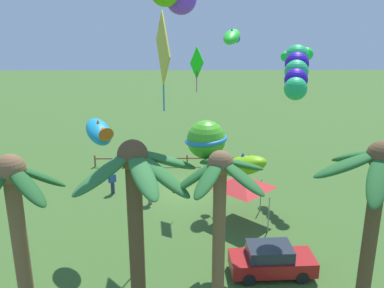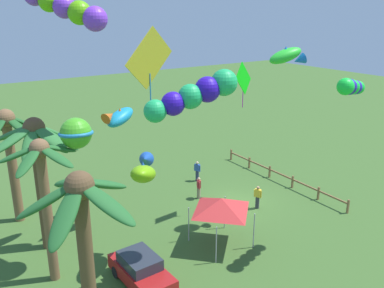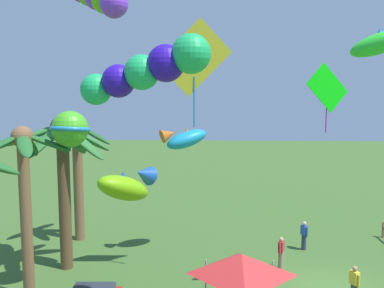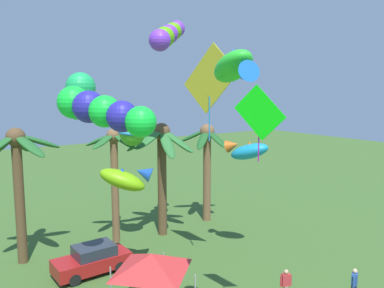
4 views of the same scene
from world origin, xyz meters
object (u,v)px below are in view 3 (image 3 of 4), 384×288
at_px(kite_diamond_2, 194,59).
at_px(kite_diamond_6, 327,89).
at_px(palm_tree_2, 77,153).
at_px(kite_fish_4, 184,138).
at_px(spectator_0, 281,253).
at_px(palm_tree_3, 63,155).
at_px(kite_fish_3, 383,44).
at_px(spectator_1, 304,235).
at_px(spectator_2, 354,285).
at_px(festival_tent, 242,264).
at_px(kite_ball_1, 70,129).
at_px(kite_tube_0, 148,70).
at_px(kite_fish_5, 127,186).
at_px(palm_tree_1, 24,174).

distance_m(kite_diamond_2, kite_diamond_6, 5.78).
relative_size(palm_tree_2, kite_fish_4, 2.57).
bearing_deg(kite_diamond_2, spectator_0, -73.81).
bearing_deg(palm_tree_3, kite_diamond_2, -97.21).
relative_size(kite_fish_3, kite_diamond_6, 0.88).
bearing_deg(spectator_1, spectator_2, -173.13).
height_order(festival_tent, kite_ball_1, kite_ball_1).
distance_m(spectator_2, kite_fish_4, 10.50).
bearing_deg(kite_diamond_6, palm_tree_2, 61.46).
bearing_deg(kite_ball_1, kite_fish_3, -100.35).
bearing_deg(palm_tree_3, kite_ball_1, -154.23).
xyz_separation_m(spectator_1, kite_tube_0, (-10.00, 7.01, 8.42)).
xyz_separation_m(kite_fish_3, kite_diamond_6, (2.22, 1.23, -1.47)).
xyz_separation_m(palm_tree_3, kite_fish_3, (-4.77, -12.88, 4.55)).
relative_size(spectator_0, kite_fish_5, 0.55).
height_order(spectator_0, festival_tent, festival_tent).
distance_m(palm_tree_2, kite_diamond_6, 14.46).
height_order(kite_ball_1, kite_fish_4, kite_ball_1).
height_order(palm_tree_1, spectator_1, palm_tree_1).
height_order(palm_tree_1, kite_fish_4, palm_tree_1).
height_order(palm_tree_2, festival_tent, palm_tree_2).
bearing_deg(spectator_1, palm_tree_2, 85.14).
height_order(spectator_1, kite_fish_3, kite_fish_3).
height_order(kite_tube_0, kite_ball_1, kite_tube_0).
distance_m(palm_tree_1, spectator_0, 12.43).
distance_m(kite_fish_4, kite_fish_5, 6.95).
bearing_deg(spectator_2, palm_tree_3, 76.99).
distance_m(festival_tent, kite_fish_4, 8.72).
xyz_separation_m(palm_tree_3, kite_fish_5, (-4.32, -3.92, -0.53)).
bearing_deg(kite_ball_1, spectator_0, -71.58).
bearing_deg(kite_fish_5, kite_diamond_2, -34.08).
bearing_deg(kite_fish_3, spectator_0, 24.59).
height_order(spectator_2, kite_tube_0, kite_tube_0).
bearing_deg(spectator_1, festival_tent, 153.93).
bearing_deg(kite_diamond_2, kite_diamond_6, -108.09).
bearing_deg(kite_fish_4, palm_tree_2, 73.85).
distance_m(spectator_0, kite_fish_5, 9.19).
distance_m(festival_tent, kite_fish_5, 5.08).
bearing_deg(spectator_0, kite_tube_0, 144.07).
relative_size(palm_tree_1, kite_fish_5, 2.49).
relative_size(spectator_2, kite_tube_0, 0.39).
height_order(palm_tree_1, kite_fish_5, palm_tree_1).
distance_m(spectator_0, kite_fish_3, 10.98).
bearing_deg(kite_fish_5, kite_fish_4, -14.50).
xyz_separation_m(kite_ball_1, kite_diamond_6, (0.10, -10.37, 1.63)).
xyz_separation_m(palm_tree_3, kite_tube_0, (-6.94, -5.17, 3.59)).
bearing_deg(kite_fish_5, kite_ball_1, 57.67).
relative_size(palm_tree_2, spectator_2, 4.52).
bearing_deg(palm_tree_1, kite_fish_4, -49.02).
bearing_deg(palm_tree_1, kite_fish_3, -97.25).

